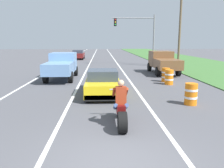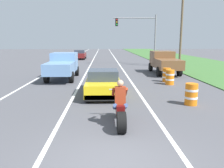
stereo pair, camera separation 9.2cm
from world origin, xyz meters
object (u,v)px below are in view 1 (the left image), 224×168
pickup_truck_right_shoulder_brown (163,61)px  motorcycle_with_rider (121,109)px  construction_barrel_far (166,75)px  traffic_light_mast_near (141,31)px  construction_barrel_mid (169,77)px  sports_car_yellow (103,83)px  distant_car_far_ahead (78,54)px  pickup_truck_left_lane_light_blue (62,65)px  construction_barrel_nearest (191,94)px

pickup_truck_right_shoulder_brown → motorcycle_with_rider: bearing=-111.1°
pickup_truck_right_shoulder_brown → construction_barrel_far: 4.40m
motorcycle_with_rider → construction_barrel_far: size_ratio=2.21×
traffic_light_mast_near → construction_barrel_mid: 13.50m
sports_car_yellow → distant_car_far_ahead: 25.03m
traffic_light_mast_near → motorcycle_with_rider: bearing=-101.4°
pickup_truck_left_lane_light_blue → construction_barrel_nearest: 10.39m
construction_barrel_nearest → pickup_truck_right_shoulder_brown: bearing=81.8°
pickup_truck_right_shoulder_brown → construction_barrel_nearest: bearing=-98.2°
sports_car_yellow → pickup_truck_left_lane_light_blue: 6.10m
traffic_light_mast_near → construction_barrel_nearest: (-0.68, -17.98, -3.53)m
pickup_truck_left_lane_light_blue → motorcycle_with_rider: bearing=-69.9°
sports_car_yellow → construction_barrel_mid: bearing=30.5°
motorcycle_with_rider → pickup_truck_right_shoulder_brown: 13.70m
pickup_truck_left_lane_light_blue → pickup_truck_right_shoulder_brown: (8.60, 2.71, 0.00)m
pickup_truck_right_shoulder_brown → construction_barrel_mid: pickup_truck_right_shoulder_brown is taller
construction_barrel_mid → construction_barrel_far: bearing=86.6°
motorcycle_with_rider → construction_barrel_far: 9.41m
traffic_light_mast_near → distant_car_far_ahead: size_ratio=1.50×
pickup_truck_right_shoulder_brown → distant_car_far_ahead: 19.18m
pickup_truck_right_shoulder_brown → construction_barrel_far: bearing=-102.7°
sports_car_yellow → pickup_truck_right_shoulder_brown: pickup_truck_right_shoulder_brown is taller
construction_barrel_far → distant_car_far_ahead: bearing=111.5°
construction_barrel_mid → construction_barrel_far: same height
sports_car_yellow → construction_barrel_nearest: bearing=-29.8°
motorcycle_with_rider → traffic_light_mast_near: 21.20m
sports_car_yellow → construction_barrel_nearest: (4.03, -2.31, -0.13)m
pickup_truck_right_shoulder_brown → traffic_light_mast_near: bearing=95.9°
sports_car_yellow → construction_barrel_far: (4.55, 3.69, -0.13)m
motorcycle_with_rider → construction_barrel_mid: 8.44m
sports_car_yellow → pickup_truck_left_lane_light_blue: size_ratio=0.90×
distant_car_far_ahead → pickup_truck_left_lane_light_blue: bearing=-88.1°
pickup_truck_right_shoulder_brown → construction_barrel_mid: (-1.02, -5.30, -0.60)m
motorcycle_with_rider → construction_barrel_mid: size_ratio=2.21×
motorcycle_with_rider → traffic_light_mast_near: traffic_light_mast_near is taller
construction_barrel_far → distant_car_far_ahead: 22.63m
distant_car_far_ahead → pickup_truck_right_shoulder_brown: bearing=-61.2°
motorcycle_with_rider → construction_barrel_far: motorcycle_with_rider is taller
pickup_truck_right_shoulder_brown → traffic_light_mast_near: size_ratio=0.80×
construction_barrel_nearest → distant_car_far_ahead: distant_car_far_ahead is taller
construction_barrel_nearest → construction_barrel_mid: (0.45, 4.95, 0.00)m
pickup_truck_left_lane_light_blue → construction_barrel_mid: (7.59, -2.59, -0.60)m
pickup_truck_right_shoulder_brown → construction_barrel_nearest: pickup_truck_right_shoulder_brown is taller
motorcycle_with_rider → pickup_truck_left_lane_light_blue: 10.73m
construction_barrel_far → distant_car_far_ahead: (-8.29, 21.05, 0.27)m
construction_barrel_mid → construction_barrel_far: (0.06, 1.05, 0.00)m
pickup_truck_left_lane_light_blue → construction_barrel_far: (7.65, -1.54, -0.60)m
pickup_truck_left_lane_light_blue → construction_barrel_nearest: bearing=-46.6°
construction_barrel_far → motorcycle_with_rider: bearing=-114.9°
motorcycle_with_rider → distant_car_far_ahead: (-4.33, 29.58, 0.18)m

